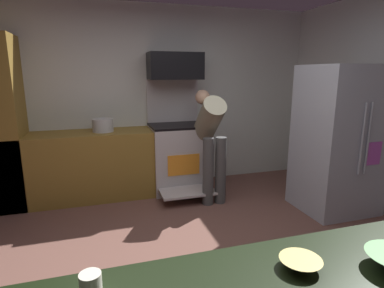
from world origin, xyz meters
name	(u,v)px	position (x,y,z in m)	size (l,w,h in m)	color
ground_plane	(195,272)	(0.00, 0.00, -0.01)	(5.20, 4.80, 0.02)	brown
wall_back	(147,98)	(0.00, 2.34, 1.30)	(5.20, 0.12, 2.60)	silver
lower_cabinet_run	(87,166)	(-0.90, 1.98, 0.45)	(2.40, 0.60, 0.90)	olive
oven_range	(178,154)	(0.35, 1.97, 0.51)	(0.76, 1.03, 1.57)	beige
microwave	(175,66)	(0.35, 2.06, 1.75)	(0.74, 0.38, 0.36)	black
refrigerator	(338,140)	(2.03, 0.73, 0.88)	(0.85, 0.78, 1.75)	#B2BAC7
person_cook	(210,135)	(0.67, 1.46, 0.87)	(0.31, 0.69, 1.44)	#494949
mixing_bowl_small	(300,263)	(0.02, -1.32, 0.92)	(0.17, 0.17, 0.04)	#DECA68
mug_coffee	(91,286)	(-0.78, -1.26, 0.95)	(0.08, 0.08, 0.09)	silver
stock_pot	(103,125)	(-0.66, 1.98, 0.99)	(0.27, 0.27, 0.17)	silver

